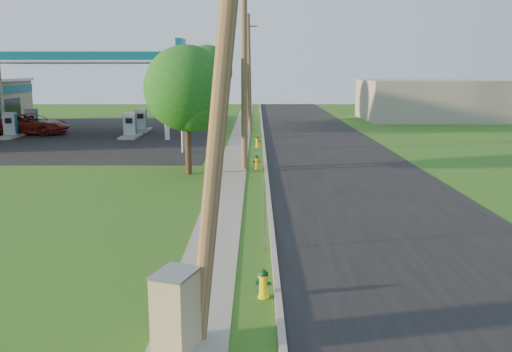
{
  "coord_description": "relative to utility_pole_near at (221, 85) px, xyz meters",
  "views": [
    {
      "loc": [
        0.02,
        -10.56,
        5.07
      ],
      "look_at": [
        0.0,
        8.0,
        1.4
      ],
      "focal_mm": 38.0,
      "sensor_mm": 36.0,
      "label": 1
    }
  ],
  "objects": [
    {
      "name": "sign_post_near",
      "position": [
        0.85,
        5.2,
        -3.8
      ],
      "size": [
        0.05,
        0.04,
        2.0
      ],
      "primitive_type": "cube",
      "color": "gray",
      "rests_on": "ground"
    },
    {
      "name": "tree_verge",
      "position": [
        -2.62,
        16.57,
        -0.79
      ],
      "size": [
        4.11,
        4.11,
        6.23
      ],
      "color": "#312115",
      "rests_on": "ground"
    },
    {
      "name": "fuel_pump_sw",
      "position": [
        -17.9,
        35.0,
        -4.08
      ],
      "size": [
        1.2,
        3.2,
        1.9
      ],
      "color": "gray",
      "rests_on": "ground"
    },
    {
      "name": "fuel_pump_ne",
      "position": [
        -8.9,
        31.0,
        -4.08
      ],
      "size": [
        1.2,
        3.2,
        1.9
      ],
      "color": "gray",
      "rests_on": "ground"
    },
    {
      "name": "hydrant_near",
      "position": [
        0.78,
        1.89,
        -4.46
      ],
      "size": [
        0.36,
        0.32,
        0.69
      ],
      "color": "yellow",
      "rests_on": "ground"
    },
    {
      "name": "fuel_pump_se",
      "position": [
        -8.9,
        35.0,
        -4.08
      ],
      "size": [
        1.2,
        3.2,
        1.9
      ],
      "color": "gray",
      "rests_on": "ground"
    },
    {
      "name": "sign_post_far",
      "position": [
        0.85,
        29.2,
        -3.8
      ],
      "size": [
        0.05,
        0.04,
        2.0
      ],
      "primitive_type": "cube",
      "color": "gray",
      "rests_on": "ground"
    },
    {
      "name": "curb",
      "position": [
        1.1,
        11.0,
        -4.73
      ],
      "size": [
        0.15,
        120.0,
        0.15
      ],
      "primitive_type": "cube",
      "color": "gray",
      "rests_on": "ground"
    },
    {
      "name": "car_red",
      "position": [
        -17.14,
        33.13,
        -4.0
      ],
      "size": [
        6.09,
        3.46,
        1.6
      ],
      "primitive_type": "imported",
      "rotation": [
        0.0,
        0.0,
        1.43
      ],
      "color": "maroon",
      "rests_on": "ground"
    },
    {
      "name": "utility_pole_mid",
      "position": [
        -0.0,
        18.0,
        0.15
      ],
      "size": [
        1.4,
        0.32,
        9.8
      ],
      "color": "brown",
      "rests_on": "ground"
    },
    {
      "name": "hydrant_mid",
      "position": [
        0.62,
        18.04,
        -4.45
      ],
      "size": [
        0.37,
        0.33,
        0.73
      ],
      "color": "#DEC00B",
      "rests_on": "ground"
    },
    {
      "name": "sidewalk",
      "position": [
        -0.65,
        11.0,
        -4.79
      ],
      "size": [
        1.5,
        120.0,
        0.03
      ],
      "primitive_type": "cube",
      "color": "gray",
      "rests_on": "ground"
    },
    {
      "name": "fuel_pump_nw",
      "position": [
        -17.9,
        31.0,
        -4.08
      ],
      "size": [
        1.2,
        3.2,
        1.9
      ],
      "color": "gray",
      "rests_on": "ground"
    },
    {
      "name": "utility_pole_far",
      "position": [
        -0.0,
        36.0,
        0.0
      ],
      "size": [
        1.4,
        0.32,
        9.5
      ],
      "color": "brown",
      "rests_on": "ground"
    },
    {
      "name": "distant_building",
      "position": [
        18.6,
        46.0,
        -2.8
      ],
      "size": [
        14.0,
        10.0,
        4.0
      ],
      "primitive_type": "cube",
      "color": "gray",
      "rests_on": "ground"
    },
    {
      "name": "hydrant_far",
      "position": [
        0.67,
        25.91,
        -4.44
      ],
      "size": [
        0.39,
        0.34,
        0.74
      ],
      "color": "yellow",
      "rests_on": "ground"
    },
    {
      "name": "tree_lot",
      "position": [
        -3.99,
        42.67,
        -0.07
      ],
      "size": [
        4.85,
        4.85,
        7.35
      ],
      "color": "#312115",
      "rests_on": "ground"
    },
    {
      "name": "price_pylon",
      "position": [
        -3.9,
        23.5,
        0.63
      ],
      "size": [
        0.34,
        2.04,
        6.85
      ],
      "color": "gray",
      "rests_on": "ground"
    },
    {
      "name": "road",
      "position": [
        5.1,
        11.0,
        -4.79
      ],
      "size": [
        8.0,
        120.0,
        0.02
      ],
      "primitive_type": "cube",
      "color": "black",
      "rests_on": "ground"
    },
    {
      "name": "gas_canopy",
      "position": [
        -13.4,
        33.0,
        1.09
      ],
      "size": [
        18.18,
        9.18,
        6.4
      ],
      "color": "silver",
      "rests_on": "ground"
    },
    {
      "name": "utility_cabinet",
      "position": [
        -0.84,
        -0.41,
        -4.05
      ],
      "size": [
        0.93,
        1.06,
        1.51
      ],
      "color": "tan",
      "rests_on": "ground"
    },
    {
      "name": "utility_pole_near",
      "position": [
        0.0,
        0.0,
        0.0
      ],
      "size": [
        1.4,
        0.32,
        9.48
      ],
      "color": "brown",
      "rests_on": "ground"
    },
    {
      "name": "ground_plane",
      "position": [
        0.6,
        1.0,
        -4.8
      ],
      "size": [
        140.0,
        140.0,
        0.0
      ],
      "primitive_type": "plane",
      "color": "#345D1C",
      "rests_on": "ground"
    },
    {
      "name": "sign_post_mid",
      "position": [
        0.85,
        17.0,
        -3.8
      ],
      "size": [
        0.05,
        0.04,
        2.0
      ],
      "primitive_type": "cube",
      "color": "gray",
      "rests_on": "ground"
    },
    {
      "name": "forecourt",
      "position": [
        -15.4,
        33.0,
        -4.79
      ],
      "size": [
        26.0,
        28.0,
        0.02
      ],
      "primitive_type": "cube",
      "color": "black",
      "rests_on": "ground"
    }
  ]
}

